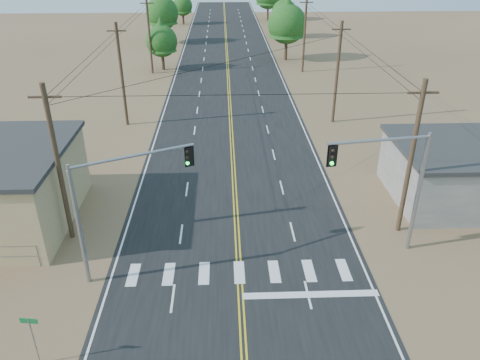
{
  "coord_description": "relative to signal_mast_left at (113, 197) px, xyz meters",
  "views": [
    {
      "loc": [
        -0.76,
        -13.11,
        17.02
      ],
      "look_at": [
        0.22,
        12.69,
        3.5
      ],
      "focal_mm": 35.0,
      "sensor_mm": 36.0,
      "label": 1
    }
  ],
  "objects": [
    {
      "name": "street_sign",
      "position": [
        -2.59,
        -6.39,
        -3.13
      ],
      "size": [
        0.79,
        0.14,
        2.66
      ],
      "rotation": [
        0.0,
        0.0,
        -0.14
      ],
      "color": "gray",
      "rests_on": "ground"
    },
    {
      "name": "tree_right_mid",
      "position": [
        17.43,
        68.7,
        -0.07
      ],
      "size": [
        4.75,
        4.75,
        7.91
      ],
      "color": "#3F2D1E",
      "rests_on": "ground"
    },
    {
      "name": "tree_left_near",
      "position": [
        -2.58,
        45.42,
        -0.45
      ],
      "size": [
        4.38,
        4.38,
        7.29
      ],
      "color": "#3F2D1E",
      "rests_on": "ground"
    },
    {
      "name": "signal_mast_left",
      "position": [
        0.0,
        0.0,
        0.0
      ],
      "size": [
        6.1,
        2.92,
        7.18
      ],
      "rotation": [
        0.0,
        0.0,
        0.43
      ],
      "color": "gray",
      "rests_on": "ground"
    },
    {
      "name": "tree_right_near",
      "position": [
        15.58,
        50.73,
        1.0
      ],
      "size": [
        5.8,
        5.8,
        9.66
      ],
      "color": "#3F2D1E",
      "rests_on": "ground"
    },
    {
      "name": "road",
      "position": [
        6.58,
        21.61,
        -4.9
      ],
      "size": [
        15.0,
        200.0,
        0.02
      ],
      "primitive_type": "cube",
      "color": "black",
      "rests_on": "ground"
    },
    {
      "name": "utility_pole_right_near",
      "position": [
        17.08,
        3.61,
        0.21
      ],
      "size": [
        1.8,
        0.3,
        10.0
      ],
      "color": "#4C3826",
      "rests_on": "ground"
    },
    {
      "name": "tree_left_far",
      "position": [
        -2.42,
        84.02,
        -0.71
      ],
      "size": [
        4.13,
        4.13,
        6.88
      ],
      "color": "#3F2D1E",
      "rests_on": "ground"
    },
    {
      "name": "tree_left_mid",
      "position": [
        -4.46,
        64.01,
        0.79
      ],
      "size": [
        5.59,
        5.59,
        9.32
      ],
      "color": "#3F2D1E",
      "rests_on": "ground"
    },
    {
      "name": "signal_mast_right",
      "position": [
        15.32,
        1.36,
        0.2
      ],
      "size": [
        5.87,
        1.24,
        7.59
      ],
      "rotation": [
        0.0,
        0.0,
        0.15
      ],
      "color": "gray",
      "rests_on": "ground"
    },
    {
      "name": "utility_pole_right_far",
      "position": [
        17.08,
        43.61,
        0.21
      ],
      "size": [
        1.8,
        0.3,
        10.0
      ],
      "color": "#4C3826",
      "rests_on": "ground"
    },
    {
      "name": "utility_pole_right_mid",
      "position": [
        17.08,
        23.61,
        0.21
      ],
      "size": [
        1.8,
        0.3,
        10.0
      ],
      "color": "#4C3826",
      "rests_on": "ground"
    },
    {
      "name": "utility_pole_left_far",
      "position": [
        -3.92,
        43.61,
        0.21
      ],
      "size": [
        1.8,
        0.3,
        10.0
      ],
      "color": "#4C3826",
      "rests_on": "ground"
    },
    {
      "name": "utility_pole_left_near",
      "position": [
        -3.92,
        3.61,
        0.21
      ],
      "size": [
        1.8,
        0.3,
        10.0
      ],
      "color": "#4C3826",
      "rests_on": "ground"
    },
    {
      "name": "utility_pole_left_mid",
      "position": [
        -3.92,
        23.61,
        0.21
      ],
      "size": [
        1.8,
        0.3,
        10.0
      ],
      "color": "#4C3826",
      "rests_on": "ground"
    }
  ]
}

